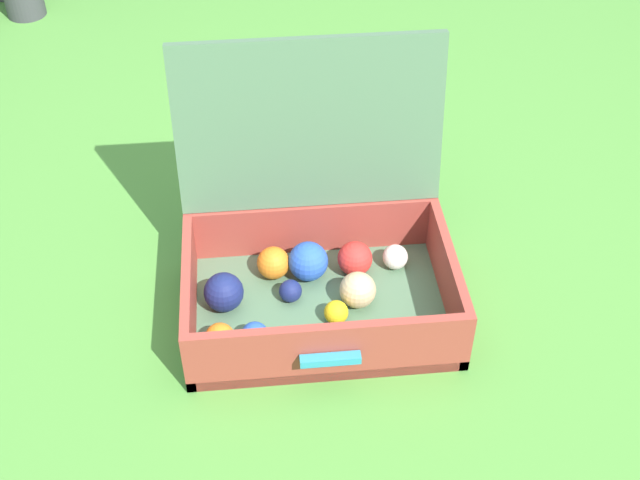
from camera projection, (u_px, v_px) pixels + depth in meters
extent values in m
plane|color=#4C8C38|center=(349.00, 331.00, 1.64)|extent=(16.00, 16.00, 0.00)
cube|color=#4C7051|center=(320.00, 308.00, 1.67)|extent=(0.53, 0.35, 0.03)
cube|color=#9E3D33|center=(190.00, 297.00, 1.61)|extent=(0.02, 0.35, 0.14)
cube|color=#9E3D33|center=(447.00, 279.00, 1.65)|extent=(0.02, 0.35, 0.14)
cube|color=#9E3D33|center=(329.00, 353.00, 1.51)|extent=(0.49, 0.02, 0.14)
cube|color=#9E3D33|center=(312.00, 232.00, 1.76)|extent=(0.49, 0.02, 0.14)
cube|color=#4C7051|center=(310.00, 125.00, 1.62)|extent=(0.53, 0.08, 0.35)
cube|color=teal|center=(330.00, 359.00, 1.49)|extent=(0.11, 0.02, 0.02)
sphere|color=orange|center=(220.00, 338.00, 1.56)|extent=(0.06, 0.06, 0.06)
sphere|color=blue|center=(255.00, 335.00, 1.57)|extent=(0.05, 0.05, 0.05)
sphere|color=blue|center=(308.00, 261.00, 1.70)|extent=(0.08, 0.08, 0.08)
sphere|color=#D1B784|center=(358.00, 290.00, 1.64)|extent=(0.07, 0.07, 0.07)
sphere|color=yellow|center=(336.00, 312.00, 1.61)|extent=(0.05, 0.05, 0.05)
sphere|color=navy|center=(290.00, 291.00, 1.66)|extent=(0.05, 0.05, 0.05)
sphere|color=navy|center=(224.00, 292.00, 1.63)|extent=(0.08, 0.08, 0.08)
sphere|color=white|center=(395.00, 257.00, 1.73)|extent=(0.05, 0.05, 0.05)
sphere|color=red|center=(355.00, 259.00, 1.71)|extent=(0.07, 0.07, 0.07)
sphere|color=orange|center=(273.00, 263.00, 1.70)|extent=(0.07, 0.07, 0.07)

